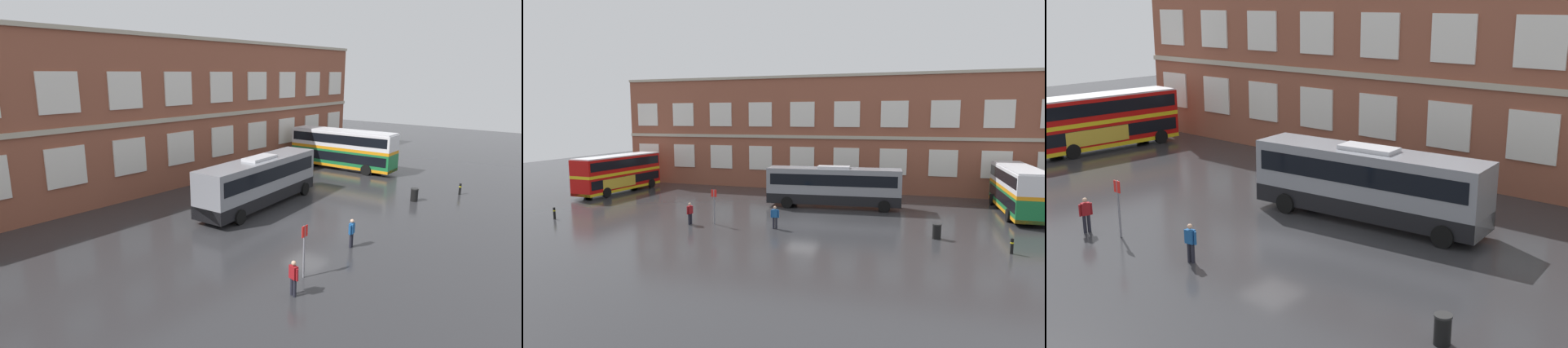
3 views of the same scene
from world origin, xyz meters
TOP-DOWN VIEW (x-y plane):
  - ground_plane at (0.00, 2.00)m, footprint 120.00×120.00m
  - brick_terminal_building at (1.15, 17.98)m, footprint 55.07×8.19m
  - double_decker_near at (-22.70, 6.42)m, footprint 3.40×11.14m
  - touring_coach at (1.50, 5.31)m, footprint 12.19×3.75m
  - waiting_passenger at (-1.05, -3.83)m, footprint 0.64×0.30m
  - second_passenger at (-7.69, -4.57)m, footprint 0.34×0.64m
  - bus_stand_flag at (-5.94, -3.92)m, footprint 0.44×0.10m
  - station_litter_bin at (10.31, -3.10)m, footprint 0.60×0.60m

SIDE VIEW (x-z plane):
  - ground_plane at x=0.00m, z-range 0.00..0.00m
  - station_litter_bin at x=10.31m, z-range 0.01..1.04m
  - waiting_passenger at x=-1.05m, z-range 0.08..1.78m
  - second_passenger at x=-7.69m, z-range 0.08..1.78m
  - bus_stand_flag at x=-5.94m, z-range 0.29..2.99m
  - touring_coach at x=1.50m, z-range 0.01..3.81m
  - double_decker_near at x=-22.70m, z-range 0.11..4.18m
  - brick_terminal_building at x=1.15m, z-range -0.15..12.70m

